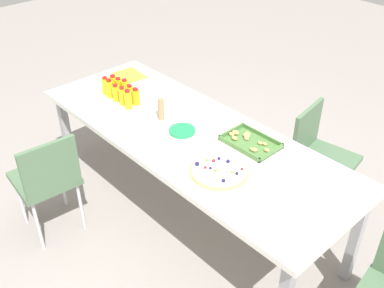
% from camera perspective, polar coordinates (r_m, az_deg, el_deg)
% --- Properties ---
extents(ground_plane, '(12.00, 12.00, 0.00)m').
position_cam_1_polar(ground_plane, '(3.48, -0.29, -9.00)').
color(ground_plane, gray).
extents(party_table, '(2.41, 0.88, 0.75)m').
position_cam_1_polar(party_table, '(3.05, -0.33, 0.51)').
color(party_table, silver).
rests_on(party_table, ground_plane).
extents(chair_far_right, '(0.45, 0.45, 0.83)m').
position_cam_1_polar(chair_far_right, '(3.40, 15.83, -0.95)').
color(chair_far_right, '#4C6B4C').
rests_on(chair_far_right, ground_plane).
extents(chair_near_left, '(0.43, 0.43, 0.83)m').
position_cam_1_polar(chair_near_left, '(3.19, -17.97, -4.04)').
color(chair_near_left, '#4C6B4C').
rests_on(chair_near_left, ground_plane).
extents(juice_bottle_0, '(0.06, 0.06, 0.14)m').
position_cam_1_polar(juice_bottle_0, '(3.53, -10.95, 7.28)').
color(juice_bottle_0, '#F9AC14').
rests_on(juice_bottle_0, party_table).
extents(juice_bottle_1, '(0.06, 0.06, 0.15)m').
position_cam_1_polar(juice_bottle_1, '(3.48, -10.45, 6.94)').
color(juice_bottle_1, '#FAAD14').
rests_on(juice_bottle_1, party_table).
extents(juice_bottle_2, '(0.05, 0.05, 0.13)m').
position_cam_1_polar(juice_bottle_2, '(3.42, -9.68, 6.41)').
color(juice_bottle_2, '#F9AE14').
rests_on(juice_bottle_2, party_table).
extents(juice_bottle_3, '(0.05, 0.05, 0.14)m').
position_cam_1_polar(juice_bottle_3, '(3.36, -8.86, 6.05)').
color(juice_bottle_3, '#FAAC14').
rests_on(juice_bottle_3, party_table).
extents(juice_bottle_4, '(0.06, 0.06, 0.15)m').
position_cam_1_polar(juice_bottle_4, '(3.30, -8.16, 5.62)').
color(juice_bottle_4, '#F9AC14').
rests_on(juice_bottle_4, party_table).
extents(juice_bottle_5, '(0.06, 0.06, 0.13)m').
position_cam_1_polar(juice_bottle_5, '(3.57, -9.99, 7.63)').
color(juice_bottle_5, '#F9AC14').
rests_on(juice_bottle_5, party_table).
extents(juice_bottle_6, '(0.06, 0.06, 0.14)m').
position_cam_1_polar(juice_bottle_6, '(3.51, -9.32, 7.25)').
color(juice_bottle_6, '#FAAC14').
rests_on(juice_bottle_6, party_table).
extents(juice_bottle_7, '(0.06, 0.06, 0.15)m').
position_cam_1_polar(juice_bottle_7, '(3.46, -8.52, 7.00)').
color(juice_bottle_7, '#F9AD14').
rests_on(juice_bottle_7, party_table).
extents(juice_bottle_8, '(0.05, 0.05, 0.14)m').
position_cam_1_polar(juice_bottle_8, '(3.40, -7.90, 6.39)').
color(juice_bottle_8, '#FAAE14').
rests_on(juice_bottle_8, party_table).
extents(juice_bottle_9, '(0.06, 0.06, 0.13)m').
position_cam_1_polar(juice_bottle_9, '(3.35, -7.17, 6.00)').
color(juice_bottle_9, '#F9AE14').
rests_on(juice_bottle_9, party_table).
extents(fruit_pizza, '(0.35, 0.35, 0.05)m').
position_cam_1_polar(fruit_pizza, '(2.66, 3.48, -3.37)').
color(fruit_pizza, tan).
rests_on(fruit_pizza, party_table).
extents(snack_tray, '(0.35, 0.24, 0.04)m').
position_cam_1_polar(snack_tray, '(2.93, 7.35, 0.26)').
color(snack_tray, '#477238').
rests_on(snack_tray, party_table).
extents(plate_stack, '(0.18, 0.18, 0.02)m').
position_cam_1_polar(plate_stack, '(3.02, -1.27, 1.71)').
color(plate_stack, '#1E8C4C').
rests_on(plate_stack, party_table).
extents(napkin_stack, '(0.15, 0.15, 0.02)m').
position_cam_1_polar(napkin_stack, '(3.53, -4.47, 6.74)').
color(napkin_stack, white).
rests_on(napkin_stack, party_table).
extents(cardboard_tube, '(0.04, 0.04, 0.17)m').
position_cam_1_polar(cardboard_tube, '(3.13, -3.98, 4.49)').
color(cardboard_tube, '#9E7A56').
rests_on(cardboard_tube, party_table).
extents(paper_folder, '(0.28, 0.22, 0.01)m').
position_cam_1_polar(paper_folder, '(3.82, -7.97, 8.67)').
color(paper_folder, yellow).
rests_on(paper_folder, party_table).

